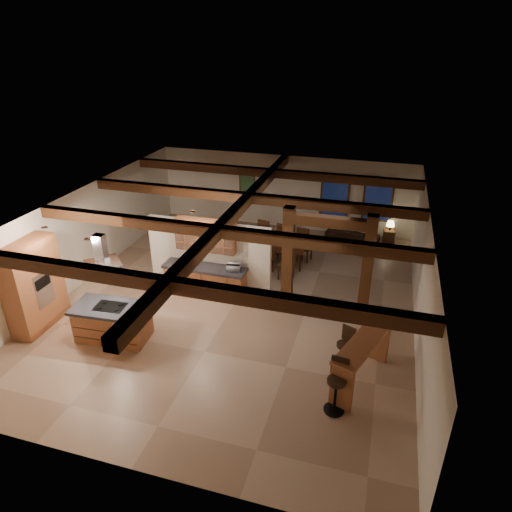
% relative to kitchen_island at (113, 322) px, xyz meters
% --- Properties ---
extents(ground, '(12.00, 12.00, 0.00)m').
position_rel_kitchen_island_xyz_m(ground, '(2.46, 2.57, -0.48)').
color(ground, tan).
rests_on(ground, ground).
extents(room_walls, '(12.00, 12.00, 12.00)m').
position_rel_kitchen_island_xyz_m(room_walls, '(2.46, 2.57, 1.30)').
color(room_walls, silver).
rests_on(room_walls, ground).
extents(ceiling_beams, '(10.00, 12.00, 0.28)m').
position_rel_kitchen_island_xyz_m(ceiling_beams, '(2.46, 2.57, 2.28)').
color(ceiling_beams, '#3C230F').
rests_on(ceiling_beams, room_walls).
extents(timber_posts, '(2.50, 0.30, 2.90)m').
position_rel_kitchen_island_xyz_m(timber_posts, '(4.96, 3.07, 1.29)').
color(timber_posts, '#3C230F').
rests_on(timber_posts, ground).
extents(partition_wall, '(3.80, 0.18, 2.20)m').
position_rel_kitchen_island_xyz_m(partition_wall, '(1.46, 3.07, 0.62)').
color(partition_wall, silver).
rests_on(partition_wall, ground).
extents(pantry_cabinet, '(0.67, 1.60, 2.40)m').
position_rel_kitchen_island_xyz_m(pantry_cabinet, '(-2.21, -0.03, 0.72)').
color(pantry_cabinet, '#964F30').
rests_on(pantry_cabinet, ground).
extents(back_counter, '(2.50, 0.66, 0.94)m').
position_rel_kitchen_island_xyz_m(back_counter, '(1.46, 2.68, -0.00)').
color(back_counter, '#964F30').
rests_on(back_counter, ground).
extents(upper_display_cabinet, '(1.80, 0.36, 0.95)m').
position_rel_kitchen_island_xyz_m(upper_display_cabinet, '(1.46, 2.88, 1.37)').
color(upper_display_cabinet, '#964F30').
rests_on(upper_display_cabinet, partition_wall).
extents(range_hood, '(1.10, 1.10, 1.40)m').
position_rel_kitchen_island_xyz_m(range_hood, '(0.00, 0.00, 1.31)').
color(range_hood, silver).
rests_on(range_hood, room_walls).
extents(back_windows, '(2.70, 0.07, 1.70)m').
position_rel_kitchen_island_xyz_m(back_windows, '(5.26, 8.51, 1.02)').
color(back_windows, '#3C230F').
rests_on(back_windows, room_walls).
extents(framed_art, '(0.65, 0.05, 0.85)m').
position_rel_kitchen_island_xyz_m(framed_art, '(0.96, 8.51, 1.22)').
color(framed_art, '#3C230F').
rests_on(framed_art, room_walls).
extents(recessed_cans, '(3.16, 2.46, 0.03)m').
position_rel_kitchen_island_xyz_m(recessed_cans, '(-0.08, 0.64, 2.39)').
color(recessed_cans, silver).
rests_on(recessed_cans, room_walls).
extents(kitchen_island, '(1.98, 1.14, 0.95)m').
position_rel_kitchen_island_xyz_m(kitchen_island, '(0.00, 0.00, 0.00)').
color(kitchen_island, '#964F30').
rests_on(kitchen_island, ground).
extents(dining_table, '(2.03, 1.27, 0.68)m').
position_rel_kitchen_island_xyz_m(dining_table, '(2.98, 5.20, -0.14)').
color(dining_table, '#411C10').
rests_on(dining_table, ground).
extents(sofa, '(2.02, 1.12, 0.56)m').
position_rel_kitchen_island_xyz_m(sofa, '(5.30, 7.70, -0.20)').
color(sofa, black).
rests_on(sofa, ground).
extents(microwave, '(0.43, 0.33, 0.21)m').
position_rel_kitchen_island_xyz_m(microwave, '(2.36, 2.68, 0.57)').
color(microwave, '#B7B7BB').
rests_on(microwave, back_counter).
extents(bar_counter, '(1.24, 2.23, 1.14)m').
position_rel_kitchen_island_xyz_m(bar_counter, '(6.22, 0.09, 0.29)').
color(bar_counter, '#964F30').
rests_on(bar_counter, ground).
extents(side_table, '(0.43, 0.43, 0.53)m').
position_rel_kitchen_island_xyz_m(side_table, '(6.62, 8.05, -0.21)').
color(side_table, '#3C230F').
rests_on(side_table, ground).
extents(table_lamp, '(0.30, 0.30, 0.36)m').
position_rel_kitchen_island_xyz_m(table_lamp, '(6.62, 8.05, 0.30)').
color(table_lamp, black).
rests_on(table_lamp, side_table).
extents(bar_stool_a, '(0.44, 0.45, 1.25)m').
position_rel_kitchen_island_xyz_m(bar_stool_a, '(5.80, -0.91, 0.16)').
color(bar_stool_a, black).
rests_on(bar_stool_a, ground).
extents(bar_stool_b, '(0.42, 0.43, 1.12)m').
position_rel_kitchen_island_xyz_m(bar_stool_b, '(5.82, 0.42, 0.09)').
color(bar_stool_b, black).
rests_on(bar_stool_b, ground).
extents(dining_chairs, '(2.31, 2.31, 1.27)m').
position_rel_kitchen_island_xyz_m(dining_chairs, '(2.98, 5.20, 0.17)').
color(dining_chairs, '#3C230F').
rests_on(dining_chairs, ground).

